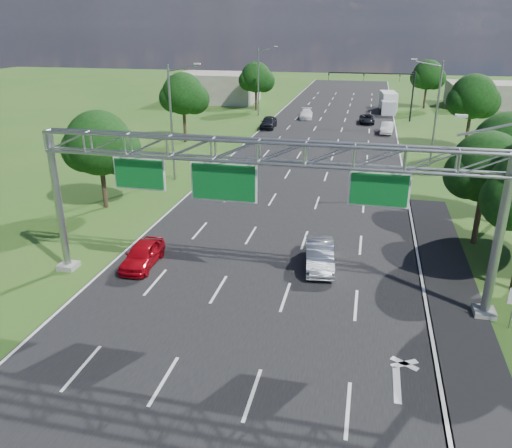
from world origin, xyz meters
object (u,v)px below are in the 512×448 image
(traffic_signal, at_px, (388,84))
(box_truck, at_px, (388,103))
(sign_gantry, at_px, (260,164))
(red_coupe, at_px, (142,254))
(silver_sedan, at_px, (320,255))

(traffic_signal, bearing_deg, box_truck, 86.41)
(sign_gantry, xyz_separation_m, red_coupe, (-7.27, 1.32, -6.20))
(red_coupe, xyz_separation_m, box_truck, (14.94, 59.98, 0.74))
(silver_sedan, bearing_deg, box_truck, 77.48)
(traffic_signal, relative_size, red_coupe, 3.01)
(sign_gantry, height_order, traffic_signal, sign_gantry)
(red_coupe, height_order, box_truck, box_truck)
(sign_gantry, relative_size, box_truck, 2.90)
(red_coupe, bearing_deg, silver_sedan, 9.01)
(traffic_signal, xyz_separation_m, box_truck, (0.52, 8.29, -3.73))
(sign_gantry, height_order, red_coupe, sign_gantry)
(traffic_signal, bearing_deg, silver_sedan, -95.02)
(silver_sedan, bearing_deg, sign_gantry, -137.07)
(box_truck, bearing_deg, silver_sedan, -101.16)
(silver_sedan, distance_m, box_truck, 58.10)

